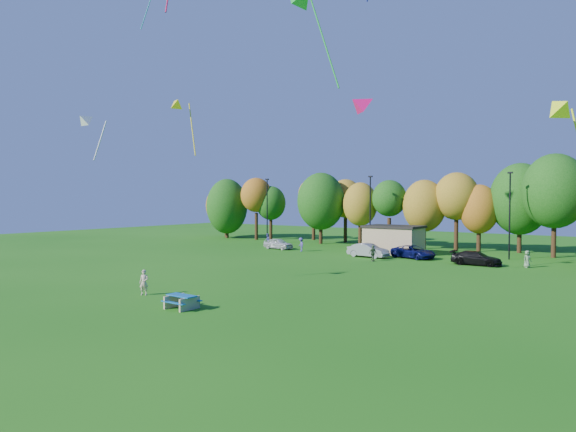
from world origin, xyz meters
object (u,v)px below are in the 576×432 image
Objects in this scene: picnic_table at (182,301)px; car_c at (413,252)px; kite_flyer at (144,282)px; car_d at (476,258)px; car_b at (368,250)px; car_a at (278,244)px.

car_c is (1.20, 31.37, 0.22)m from picnic_table.
kite_flyer is 0.34× the size of car_c.
car_d is (13.32, 28.24, -0.16)m from kite_flyer.
car_b is 0.98× the size of car_d.
car_d is (8.18, 29.63, 0.21)m from picnic_table.
car_c reaches higher than car_a.
car_b is 4.74m from car_c.
picnic_table is at bearing 163.31° from car_d.
car_c is 7.20m from car_d.
car_d is (6.99, -1.74, -0.01)m from car_c.
picnic_table is 29.60m from car_b.
car_c reaches higher than car_d.
kite_flyer reaches higher than car_b.
car_c is at bearing 50.04° from kite_flyer.
car_a is at bearing 85.85° from car_d.
car_d is at bearing 36.71° from kite_flyer.
car_a is (-16.35, 30.87, 0.22)m from picnic_table.
picnic_table is at bearing -43.22° from kite_flyer.
picnic_table is 0.41× the size of car_b.
car_b is at bearing 97.24° from picnic_table.
picnic_table is 5.33m from kite_flyer.
kite_flyer is 31.54m from car_a.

